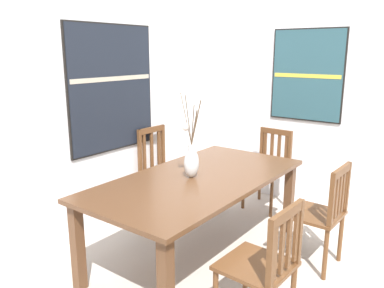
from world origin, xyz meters
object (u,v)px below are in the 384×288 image
object	(u,v)px
chair_1	(269,167)
chair_3	(264,265)
chair_0	(161,170)
painting_on_side_wall	(307,75)
dining_table	(198,187)
centerpiece_vase	(191,160)
painting_on_back_wall	(112,88)
chair_2	(321,212)

from	to	relation	value
chair_1	chair_3	distance (m)	2.11
chair_0	painting_on_side_wall	bearing A→B (deg)	-43.26
dining_table	chair_3	xyz separation A→B (m)	(-0.52, -0.88, -0.17)
centerpiece_vase	painting_on_back_wall	size ratio (longest dim) A/B	0.57
painting_on_back_wall	chair_1	bearing A→B (deg)	-39.37
chair_0	chair_1	xyz separation A→B (m)	(0.85, -0.88, -0.01)
chair_1	centerpiece_vase	bearing A→B (deg)	178.80
centerpiece_vase	dining_table	bearing A→B (deg)	-47.75
chair_3	painting_on_side_wall	bearing A→B (deg)	16.14
centerpiece_vase	chair_3	distance (m)	1.12
chair_3	painting_on_side_wall	world-z (taller)	painting_on_side_wall
chair_3	painting_on_back_wall	bearing A→B (deg)	73.53
dining_table	painting_on_back_wall	size ratio (longest dim) A/B	1.64
chair_2	painting_on_back_wall	distance (m)	2.24
chair_0	painting_on_back_wall	bearing A→B (deg)	156.87
painting_on_side_wall	centerpiece_vase	bearing A→B (deg)	171.22
centerpiece_vase	painting_on_back_wall	bearing A→B (deg)	84.19
chair_0	chair_3	distance (m)	2.07
dining_table	painting_on_side_wall	size ratio (longest dim) A/B	2.00
centerpiece_vase	chair_1	xyz separation A→B (m)	(1.43, -0.03, -0.41)
centerpiece_vase	chair_3	xyz separation A→B (m)	(-0.48, -0.93, -0.41)
chair_2	painting_on_back_wall	xyz separation A→B (m)	(-0.41, 2.00, 0.93)
chair_2	painting_on_back_wall	world-z (taller)	painting_on_back_wall
painting_on_back_wall	dining_table	bearing A→B (deg)	-93.48
chair_0	painting_on_back_wall	size ratio (longest dim) A/B	0.77
painting_on_back_wall	painting_on_side_wall	distance (m)	2.13
chair_0	chair_2	size ratio (longest dim) A/B	1.07
chair_0	chair_1	bearing A→B (deg)	-46.02
chair_1	chair_2	bearing A→B (deg)	-134.86
chair_1	chair_3	size ratio (longest dim) A/B	1.02
chair_1	chair_3	xyz separation A→B (m)	(-1.91, -0.90, -0.00)
chair_0	chair_3	size ratio (longest dim) A/B	1.08
chair_2	chair_3	bearing A→B (deg)	179.14
chair_1	chair_0	bearing A→B (deg)	133.98
dining_table	chair_1	distance (m)	1.40
chair_1	painting_on_back_wall	distance (m)	1.95
dining_table	painting_on_side_wall	world-z (taller)	painting_on_side_wall
centerpiece_vase	painting_on_back_wall	distance (m)	1.18
chair_3	chair_0	bearing A→B (deg)	59.40
dining_table	chair_2	size ratio (longest dim) A/B	2.28
chair_0	chair_2	world-z (taller)	chair_0
centerpiece_vase	chair_0	xyz separation A→B (m)	(0.58, 0.85, -0.40)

